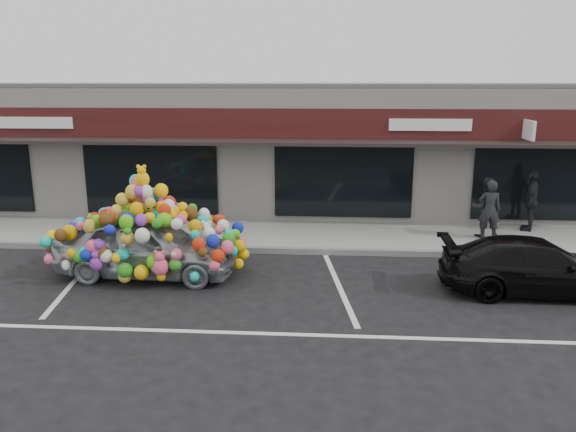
# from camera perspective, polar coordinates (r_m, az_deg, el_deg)

# --- Properties ---
(ground) EXTENTS (90.00, 90.00, 0.00)m
(ground) POSITION_cam_1_polar(r_m,az_deg,el_deg) (12.63, -7.70, -7.06)
(ground) COLOR black
(ground) RESTS_ON ground
(shop_building) EXTENTS (24.00, 7.20, 4.31)m
(shop_building) POSITION_cam_1_polar(r_m,az_deg,el_deg) (20.27, -3.13, 7.24)
(shop_building) COLOR white
(shop_building) RESTS_ON ground
(sidewalk) EXTENTS (26.00, 3.00, 0.15)m
(sidewalk) POSITION_cam_1_polar(r_m,az_deg,el_deg) (16.34, -4.93, -1.86)
(sidewalk) COLOR gray
(sidewalk) RESTS_ON ground
(kerb) EXTENTS (26.00, 0.18, 0.16)m
(kerb) POSITION_cam_1_polar(r_m,az_deg,el_deg) (14.92, -5.81, -3.40)
(kerb) COLOR slate
(kerb) RESTS_ON ground
(parking_stripe_left) EXTENTS (0.73, 4.37, 0.01)m
(parking_stripe_left) POSITION_cam_1_polar(r_m,az_deg,el_deg) (13.79, -20.75, -6.03)
(parking_stripe_left) COLOR silver
(parking_stripe_left) RESTS_ON ground
(parking_stripe_mid) EXTENTS (0.73, 4.37, 0.01)m
(parking_stripe_mid) POSITION_cam_1_polar(r_m,az_deg,el_deg) (12.57, 5.19, -7.07)
(parking_stripe_mid) COLOR silver
(parking_stripe_mid) RESTS_ON ground
(lane_line) EXTENTS (14.00, 0.12, 0.01)m
(lane_line) POSITION_cam_1_polar(r_m,az_deg,el_deg) (10.28, 0.90, -11.95)
(lane_line) COLOR silver
(lane_line) RESTS_ON ground
(toy_car) EXTENTS (3.01, 4.51, 2.58)m
(toy_car) POSITION_cam_1_polar(r_m,az_deg,el_deg) (13.30, -14.18, -2.31)
(toy_car) COLOR #A4AAAF
(toy_car) RESTS_ON ground
(black_sedan) EXTENTS (1.71, 4.06, 1.17)m
(black_sedan) POSITION_cam_1_polar(r_m,az_deg,el_deg) (13.08, 23.96, -4.71)
(black_sedan) COLOR black
(black_sedan) RESTS_ON ground
(pedestrian_a) EXTENTS (0.63, 0.44, 1.65)m
(pedestrian_a) POSITION_cam_1_polar(r_m,az_deg,el_deg) (16.29, 19.77, 0.58)
(pedestrian_a) COLOR black
(pedestrian_a) RESTS_ON sidewalk
(pedestrian_b) EXTENTS (0.83, 0.65, 1.67)m
(pedestrian_b) POSITION_cam_1_polar(r_m,az_deg,el_deg) (16.54, 19.41, 0.83)
(pedestrian_b) COLOR black
(pedestrian_b) RESTS_ON sidewalk
(pedestrian_c) EXTENTS (1.12, 0.81, 1.77)m
(pedestrian_c) POSITION_cam_1_polar(r_m,az_deg,el_deg) (17.70, 23.45, 1.45)
(pedestrian_c) COLOR #242227
(pedestrian_c) RESTS_ON sidewalk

